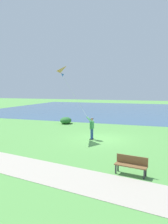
{
  "coord_description": "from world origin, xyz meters",
  "views": [
    {
      "loc": [
        -16.57,
        -4.26,
        4.01
      ],
      "look_at": [
        -0.19,
        1.28,
        2.15
      ],
      "focal_mm": 34.7,
      "sensor_mm": 36.0,
      "label": 1
    }
  ],
  "objects_px": {
    "person_kite_flyer": "(92,126)",
    "flying_kite": "(66,72)",
    "park_bench_near_walkway": "(131,164)",
    "lakeside_shrub": "(66,120)"
  },
  "relations": [
    {
      "from": "person_kite_flyer",
      "to": "lakeside_shrub",
      "type": "bearing_deg",
      "value": 37.68
    },
    {
      "from": "park_bench_near_walkway",
      "to": "lakeside_shrub",
      "type": "relative_size",
      "value": 1.01
    },
    {
      "from": "flying_kite",
      "to": "lakeside_shrub",
      "type": "distance_m",
      "value": 8.59
    },
    {
      "from": "person_kite_flyer",
      "to": "flying_kite",
      "type": "relative_size",
      "value": 0.46
    },
    {
      "from": "flying_kite",
      "to": "park_bench_near_walkway",
      "type": "relative_size",
      "value": 2.57
    },
    {
      "from": "person_kite_flyer",
      "to": "flying_kite",
      "type": "xyz_separation_m",
      "value": [
        0.22,
        2.24,
        4.35
      ]
    },
    {
      "from": "flying_kite",
      "to": "lakeside_shrub",
      "type": "xyz_separation_m",
      "value": [
        6.37,
        2.84,
        -5.02
      ]
    },
    {
      "from": "park_bench_near_walkway",
      "to": "flying_kite",
      "type": "bearing_deg",
      "value": 43.25
    },
    {
      "from": "park_bench_near_walkway",
      "to": "person_kite_flyer",
      "type": "bearing_deg",
      "value": 31.47
    },
    {
      "from": "person_kite_flyer",
      "to": "park_bench_near_walkway",
      "type": "bearing_deg",
      "value": -148.53
    }
  ]
}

